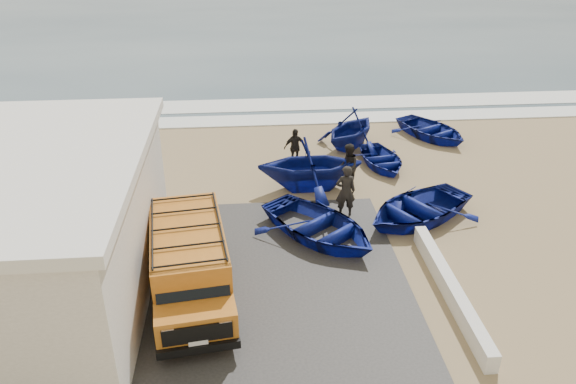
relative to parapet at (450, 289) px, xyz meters
name	(u,v)px	position (x,y,z in m)	size (l,w,h in m)	color
ground	(269,247)	(-5.00, 3.00, -0.28)	(160.00, 160.00, 0.00)	#987F58
slab	(204,287)	(-7.00, 1.00, -0.25)	(12.00, 10.00, 0.05)	#383634
surf_line	(257,120)	(-5.00, 15.00, -0.25)	(180.00, 1.60, 0.06)	white
surf_wash	(255,105)	(-5.00, 17.50, -0.26)	(180.00, 2.20, 0.04)	white
parapet	(450,289)	(0.00, 0.00, 0.00)	(0.35, 6.00, 0.55)	silver
van	(190,262)	(-7.30, 0.60, 0.90)	(2.65, 5.34, 2.19)	#C36D1D
boat_near_left	(319,226)	(-3.29, 3.45, 0.19)	(3.22, 4.51, 0.93)	navy
boat_near_right	(417,208)	(0.32, 4.39, 0.18)	(3.15, 4.41, 0.91)	navy
boat_mid_left	(310,164)	(-3.17, 7.10, 0.79)	(3.49, 4.04, 2.13)	navy
boat_mid_right	(381,159)	(0.11, 8.93, 0.06)	(2.31, 3.23, 0.67)	navy
boat_far_left	(351,128)	(-0.85, 11.11, 0.66)	(3.05, 3.53, 1.86)	navy
boat_far_right	(432,130)	(3.25, 11.99, 0.13)	(2.78, 3.89, 0.81)	navy
fisherman_front	(346,191)	(-2.18, 4.86, 0.71)	(0.72, 0.47, 1.97)	black
fisherman_middle	(348,166)	(-1.67, 7.12, 0.63)	(0.88, 0.68, 1.80)	black
fisherman_back	(295,147)	(-3.56, 9.37, 0.55)	(0.97, 0.40, 1.65)	black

